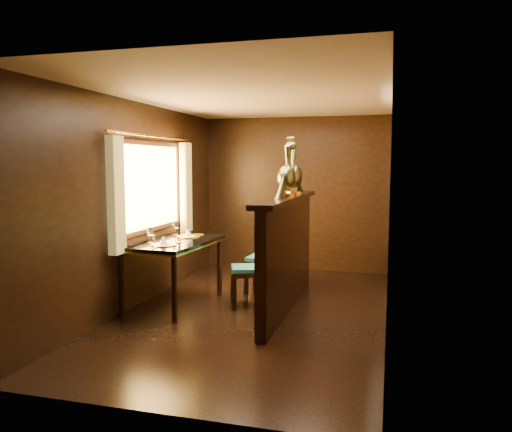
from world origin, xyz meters
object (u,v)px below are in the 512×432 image
object	(u,v)px
peacock_left	(286,167)
peacock_right	(294,166)
chair_right	(272,245)
dining_table	(173,247)
chair_left	(257,254)

from	to	relation	value
peacock_left	peacock_right	xyz separation A→B (m)	(0.00, 0.49, 0.01)
chair_right	peacock_left	bearing A→B (deg)	-60.79
dining_table	chair_right	distance (m)	1.35
dining_table	chair_right	bearing A→B (deg)	44.39
dining_table	peacock_left	size ratio (longest dim) A/B	2.02
peacock_left	chair_left	bearing A→B (deg)	166.94
dining_table	chair_left	distance (m)	1.04
chair_right	peacock_left	size ratio (longest dim) A/B	1.79
dining_table	peacock_left	xyz separation A→B (m)	(1.38, 0.17, 0.98)
dining_table	peacock_left	world-z (taller)	peacock_left
chair_left	peacock_right	distance (m)	1.21
chair_left	peacock_left	xyz separation A→B (m)	(0.38, -0.09, 1.07)
chair_left	peacock_right	size ratio (longest dim) A/B	1.73
chair_right	peacock_right	xyz separation A→B (m)	(0.34, -0.21, 1.06)
chair_left	chair_right	distance (m)	0.61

